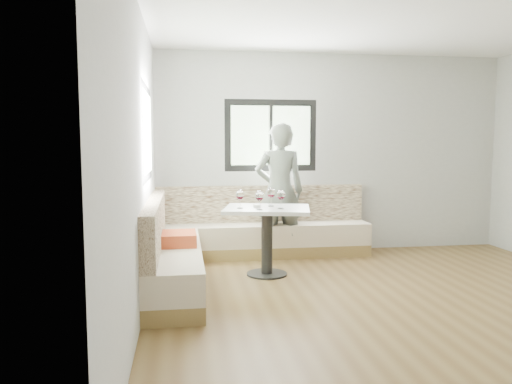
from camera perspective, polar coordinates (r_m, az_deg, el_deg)
room at (r=4.95m, az=16.14°, el=3.81°), size 5.01×5.01×2.81m
banquette at (r=6.19m, az=-3.28°, el=-5.69°), size 2.90×2.80×0.95m
table at (r=5.83m, az=1.26°, el=-3.73°), size 1.12×0.96×0.80m
person at (r=6.70m, az=2.70°, el=0.13°), size 0.69×0.48×1.81m
olive_ramekin at (r=5.81m, az=0.10°, el=-1.58°), size 0.09×0.09×0.04m
wine_glass_a at (r=5.68m, az=-1.84°, el=-0.38°), size 0.10×0.10×0.22m
wine_glass_b at (r=5.56m, az=0.41°, el=-0.51°), size 0.10×0.10×0.22m
wine_glass_c at (r=5.68m, az=2.87°, el=-0.39°), size 0.10×0.10×0.22m
wine_glass_d at (r=5.89m, az=1.74°, el=-0.17°), size 0.10×0.10×0.22m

